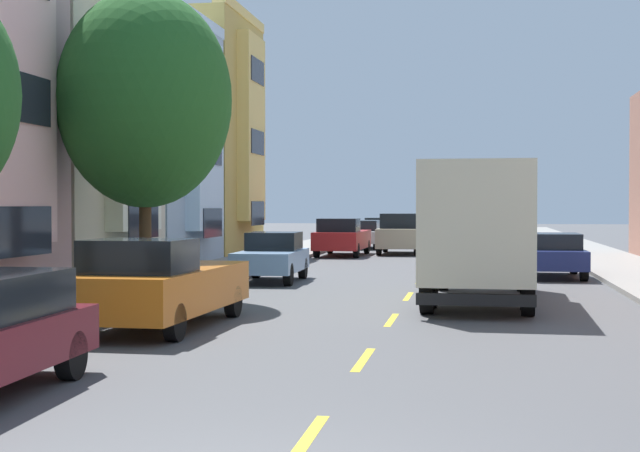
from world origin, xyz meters
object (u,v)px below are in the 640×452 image
object	(u,v)px
delivery_box_truck	(480,225)
parked_pickup_orange	(159,285)
street_tree_second	(145,99)
moving_champagne_sedan	(400,233)
parked_sedan_black	(517,231)
parked_wagon_silver	(363,233)
parked_pickup_red	(342,238)
parked_sedan_navy	(554,254)
parked_hatchback_sky	(272,257)
parked_hatchback_charcoal	(377,229)

from	to	relation	value
delivery_box_truck	parked_pickup_orange	world-z (taller)	delivery_box_truck
street_tree_second	moving_champagne_sedan	size ratio (longest dim) A/B	1.57
parked_pickup_orange	parked_sedan_black	world-z (taller)	parked_pickup_orange
delivery_box_truck	parked_pickup_orange	bearing A→B (deg)	-136.65
street_tree_second	parked_wagon_silver	distance (m)	28.62
parked_pickup_red	parked_wagon_silver	world-z (taller)	parked_pickup_red
parked_pickup_orange	parked_sedan_black	distance (m)	41.68
parked_wagon_silver	parked_sedan_navy	xyz separation A→B (m)	(8.42, -19.32, -0.05)
delivery_box_truck	parked_sedan_black	xyz separation A→B (m)	(2.46, 35.09, -1.13)
parked_pickup_orange	parked_pickup_red	world-z (taller)	same
parked_pickup_orange	parked_sedan_black	xyz separation A→B (m)	(8.51, 40.80, -0.08)
parked_pickup_orange	delivery_box_truck	bearing A→B (deg)	43.35
delivery_box_truck	moving_champagne_sedan	world-z (taller)	delivery_box_truck
parked_hatchback_sky	moving_champagne_sedan	bearing A→B (deg)	81.14
parked_pickup_orange	moving_champagne_sedan	bearing A→B (deg)	84.97
parked_wagon_silver	parked_sedan_black	size ratio (longest dim) A/B	1.05
parked_pickup_orange	moving_champagne_sedan	size ratio (longest dim) A/B	1.12
parked_hatchback_sky	parked_hatchback_charcoal	distance (m)	32.32
parked_hatchback_charcoal	delivery_box_truck	bearing A→B (deg)	-80.57
street_tree_second	moving_champagne_sedan	xyz separation A→B (m)	(4.60, 22.73, -3.97)
parked_hatchback_charcoal	moving_champagne_sedan	world-z (taller)	moving_champagne_sedan
parked_pickup_red	moving_champagne_sedan	bearing A→B (deg)	40.99
street_tree_second	delivery_box_truck	distance (m)	8.77
delivery_box_truck	parked_hatchback_sky	xyz separation A→B (m)	(-6.23, 5.35, -1.12)
parked_hatchback_sky	parked_hatchback_charcoal	xyz separation A→B (m)	(-0.02, 32.32, 0.00)
delivery_box_truck	parked_hatchback_sky	distance (m)	8.29
parked_pickup_orange	parked_wagon_silver	distance (m)	33.48
street_tree_second	moving_champagne_sedan	world-z (taller)	street_tree_second
street_tree_second	parked_sedan_navy	distance (m)	14.48
delivery_box_truck	parked_sedan_black	world-z (taller)	delivery_box_truck
parked_pickup_red	moving_champagne_sedan	distance (m)	3.33
parked_pickup_red	parked_sedan_black	size ratio (longest dim) A/B	1.18
parked_pickup_orange	parked_pickup_red	distance (m)	25.79
parked_sedan_black	parked_wagon_silver	bearing A→B (deg)	-139.14
parked_wagon_silver	parked_pickup_red	bearing A→B (deg)	-90.75
parked_sedan_black	moving_champagne_sedan	size ratio (longest dim) A/B	0.94
parked_sedan_black	parked_hatchback_sky	distance (m)	30.98
parked_sedan_black	parked_hatchback_charcoal	bearing A→B (deg)	163.50
parked_pickup_orange	parked_wagon_silver	world-z (taller)	parked_pickup_orange
parked_sedan_black	parked_pickup_orange	bearing A→B (deg)	-101.79
parked_wagon_silver	parked_sedan_navy	bearing A→B (deg)	-66.45
parked_wagon_silver	moving_champagne_sedan	size ratio (longest dim) A/B	0.99
parked_pickup_red	parked_wagon_silver	distance (m)	7.69
parked_sedan_black	parked_hatchback_charcoal	size ratio (longest dim) A/B	1.12
delivery_box_truck	parked_sedan_navy	xyz separation A→B (m)	(2.41, 8.44, -1.13)
parked_hatchback_charcoal	parked_pickup_red	bearing A→B (deg)	-89.52
parked_wagon_silver	moving_champagne_sedan	xyz separation A→B (m)	(2.41, -5.50, 0.18)
parked_sedan_black	parked_pickup_red	bearing A→B (deg)	-119.71
street_tree_second	parked_hatchback_charcoal	xyz separation A→B (m)	(1.94, 38.14, -4.20)
parked_sedan_black	parked_hatchback_charcoal	world-z (taller)	parked_hatchback_charcoal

